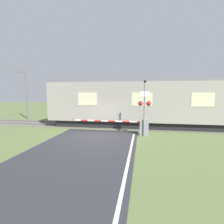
# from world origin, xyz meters

# --- Properties ---
(ground_plane) EXTENTS (80.00, 80.00, 0.00)m
(ground_plane) POSITION_xyz_m (0.00, 0.00, 0.00)
(ground_plane) COLOR #5B6B3D
(road_strip) EXTENTS (5.49, 20.00, 0.02)m
(road_strip) POSITION_xyz_m (0.01, -8.00, 0.01)
(road_strip) COLOR #2D2D33
(road_strip) RESTS_ON ground_plane
(track_bed) EXTENTS (36.00, 3.20, 0.13)m
(track_bed) POSITION_xyz_m (0.00, 3.93, 0.02)
(track_bed) COLOR #666056
(track_bed) RESTS_ON ground_plane
(train) EXTENTS (15.94, 3.02, 4.06)m
(train) POSITION_xyz_m (3.00, 3.93, 2.08)
(train) COLOR black
(train) RESTS_ON ground_plane
(crossing_barrier) EXTENTS (5.49, 0.44, 1.12)m
(crossing_barrier) POSITION_xyz_m (2.75, 0.87, 0.63)
(crossing_barrier) COLOR gray
(crossing_barrier) RESTS_ON ground_plane
(signal_post) EXTENTS (0.84, 0.26, 3.79)m
(signal_post) POSITION_xyz_m (3.19, 0.57, 2.16)
(signal_post) COLOR gray
(signal_post) RESTS_ON ground_plane
(catenary_pole) EXTENTS (0.20, 1.90, 5.53)m
(catenary_pole) POSITION_xyz_m (-9.73, 6.41, 2.91)
(catenary_pole) COLOR slate
(catenary_pole) RESTS_ON ground_plane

